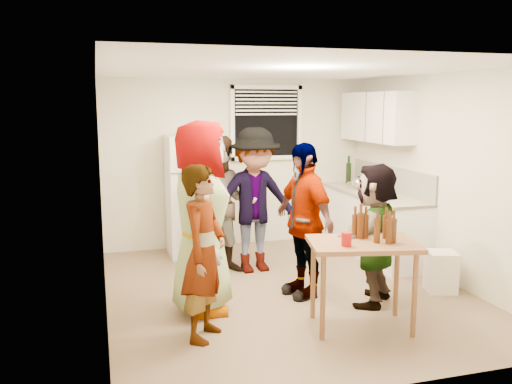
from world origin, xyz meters
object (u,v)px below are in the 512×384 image
object	(u,v)px
serving_table	(360,327)
guest_back_right	(255,270)
guest_black	(302,294)
beer_bottle_table	(360,239)
guest_orange	(372,302)
refrigerator	(193,195)
blue_cup	(387,200)
red_cup	(346,246)
guest_back_left	(224,271)
kettle	(358,189)
trash_bin	(441,270)
wine_bottle	(348,183)
beer_bottle_counter	(389,200)
guest_grey	(203,310)
guest_stripe	(205,337)

from	to	relation	value
serving_table	guest_back_right	xyz separation A→B (m)	(-0.48, 2.01, 0.00)
guest_back_right	guest_black	distance (m)	1.05
beer_bottle_table	guest_orange	distance (m)	1.04
refrigerator	blue_cup	xyz separation A→B (m)	(2.32, -1.35, 0.05)
red_cup	guest_orange	world-z (taller)	red_cup
blue_cup	guest_back_left	world-z (taller)	blue_cup
kettle	refrigerator	bearing A→B (deg)	171.35
refrigerator	beer_bottle_table	xyz separation A→B (m)	(1.13, -2.93, 0.00)
trash_bin	guest_back_left	distance (m)	2.65
blue_cup	guest_orange	world-z (taller)	blue_cup
wine_bottle	blue_cup	distance (m)	1.52
guest_back_left	guest_back_right	distance (m)	0.40
wine_bottle	beer_bottle_counter	bearing A→B (deg)	-95.68
red_cup	guest_back_right	distance (m)	2.29
kettle	guest_black	distance (m)	2.41
kettle	serving_table	world-z (taller)	kettle
kettle	guest_black	world-z (taller)	kettle
guest_grey	kettle	bearing A→B (deg)	-47.84
beer_bottle_counter	guest_grey	xyz separation A→B (m)	(-2.63, -0.84, -0.90)
red_cup	guest_stripe	xyz separation A→B (m)	(-1.27, 0.29, -0.85)
guest_black	guest_stripe	bearing A→B (deg)	-69.92
blue_cup	guest_back_right	distance (m)	1.95
refrigerator	guest_back_right	distance (m)	1.47
guest_back_left	guest_black	bearing A→B (deg)	-48.01
beer_bottle_counter	beer_bottle_table	size ratio (longest dim) A/B	0.88
beer_bottle_table	red_cup	size ratio (longest dim) A/B	1.99
wine_bottle	guest_stripe	distance (m)	4.26
red_cup	guest_back_left	size ratio (longest dim) A/B	0.07
guest_back_right	guest_grey	bearing A→B (deg)	-132.94
refrigerator	beer_bottle_counter	xyz separation A→B (m)	(2.35, -1.35, 0.05)
refrigerator	guest_back_left	distance (m)	1.30
wine_bottle	guest_black	xyz separation A→B (m)	(-1.61, -2.20, -0.90)
kettle	serving_table	size ratio (longest dim) A/B	0.24
refrigerator	guest_grey	xyz separation A→B (m)	(-0.28, -2.19, -0.85)
trash_bin	guest_stripe	xyz separation A→B (m)	(-2.84, -0.47, -0.25)
guest_back_left	beer_bottle_counter	bearing A→B (deg)	0.14
beer_bottle_counter	trash_bin	xyz separation A→B (m)	(0.11, -1.03, -0.65)
wine_bottle	guest_back_right	xyz separation A→B (m)	(-1.88, -1.19, -0.90)
refrigerator	guest_black	size ratio (longest dim) A/B	0.99
trash_bin	guest_orange	distance (m)	0.96
beer_bottle_table	guest_orange	size ratio (longest dim) A/B	0.17
trash_bin	blue_cup	bearing A→B (deg)	97.55
kettle	guest_stripe	size ratio (longest dim) A/B	0.15
guest_grey	guest_black	distance (m)	1.18
blue_cup	guest_stripe	distance (m)	3.22
blue_cup	red_cup	bearing A→B (deg)	-128.82
beer_bottle_counter	blue_cup	distance (m)	0.03
beer_bottle_counter	trash_bin	distance (m)	1.22
beer_bottle_counter	red_cup	world-z (taller)	beer_bottle_counter
refrigerator	blue_cup	size ratio (longest dim) A/B	14.14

